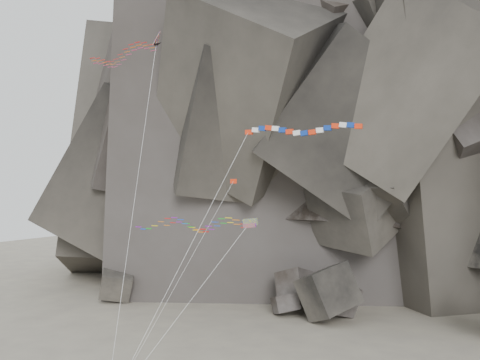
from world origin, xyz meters
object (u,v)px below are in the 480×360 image
at_px(delta_kite, 119,55).
at_px(banner_kite, 300,131).
at_px(pennant_kite, 211,221).
at_px(parafoil_kite, 186,224).

distance_m(delta_kite, banner_kite, 21.11).
bearing_deg(banner_kite, pennant_kite, -151.03).
xyz_separation_m(delta_kite, pennant_kite, (12.92, -4.28, -16.21)).
xyz_separation_m(delta_kite, banner_kite, (19.29, -0.11, -8.56)).
bearing_deg(delta_kite, banner_kite, -20.09).
distance_m(banner_kite, parafoil_kite, 12.84).
relative_size(delta_kite, parafoil_kite, 2.21).
height_order(banner_kite, pennant_kite, banner_kite).
distance_m(delta_kite, pennant_kite, 21.17).
height_order(delta_kite, parafoil_kite, delta_kite).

